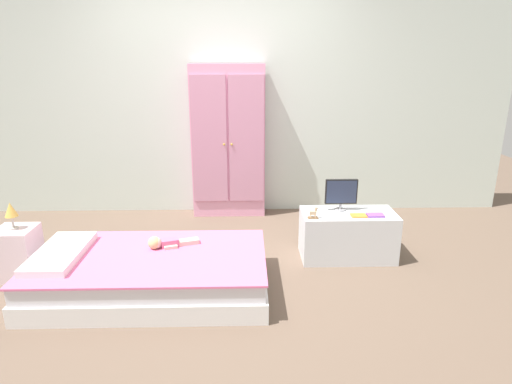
{
  "coord_description": "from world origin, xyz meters",
  "views": [
    {
      "loc": [
        0.27,
        -3.22,
        1.69
      ],
      "look_at": [
        0.36,
        0.32,
        0.59
      ],
      "focal_mm": 30.34,
      "sensor_mm": 36.0,
      "label": 1
    }
  ],
  "objects_px": {
    "doll": "(164,243)",
    "rocking_horse_toy": "(314,213)",
    "bed": "(152,273)",
    "book_purple": "(375,215)",
    "tv_stand": "(347,235)",
    "table_lamp": "(11,211)",
    "book_orange": "(359,216)",
    "wardrobe": "(228,142)",
    "tv_monitor": "(341,193)",
    "nightstand": "(18,253)"
  },
  "relations": [
    {
      "from": "doll",
      "to": "rocking_horse_toy",
      "type": "relative_size",
      "value": 3.71
    },
    {
      "from": "bed",
      "to": "book_purple",
      "type": "height_order",
      "value": "book_purple"
    },
    {
      "from": "tv_stand",
      "to": "table_lamp",
      "type": "bearing_deg",
      "value": -173.78
    },
    {
      "from": "book_purple",
      "to": "doll",
      "type": "bearing_deg",
      "value": -169.9
    },
    {
      "from": "tv_stand",
      "to": "book_orange",
      "type": "height_order",
      "value": "book_orange"
    },
    {
      "from": "tv_stand",
      "to": "book_orange",
      "type": "xyz_separation_m",
      "value": [
        0.06,
        -0.09,
        0.21
      ]
    },
    {
      "from": "doll",
      "to": "table_lamp",
      "type": "relative_size",
      "value": 1.78
    },
    {
      "from": "wardrobe",
      "to": "book_orange",
      "type": "relative_size",
      "value": 12.61
    },
    {
      "from": "bed",
      "to": "table_lamp",
      "type": "relative_size",
      "value": 7.96
    },
    {
      "from": "wardrobe",
      "to": "book_purple",
      "type": "bearing_deg",
      "value": -44.24
    },
    {
      "from": "doll",
      "to": "wardrobe",
      "type": "xyz_separation_m",
      "value": [
        0.45,
        1.55,
        0.5
      ]
    },
    {
      "from": "tv_monitor",
      "to": "book_purple",
      "type": "height_order",
      "value": "tv_monitor"
    },
    {
      "from": "table_lamp",
      "to": "book_orange",
      "type": "distance_m",
      "value": 2.78
    },
    {
      "from": "doll",
      "to": "nightstand",
      "type": "distance_m",
      "value": 1.19
    },
    {
      "from": "table_lamp",
      "to": "book_purple",
      "type": "relative_size",
      "value": 1.52
    },
    {
      "from": "wardrobe",
      "to": "book_orange",
      "type": "distance_m",
      "value": 1.73
    },
    {
      "from": "bed",
      "to": "tv_stand",
      "type": "relative_size",
      "value": 2.12
    },
    {
      "from": "table_lamp",
      "to": "tv_monitor",
      "type": "bearing_deg",
      "value": 7.82
    },
    {
      "from": "nightstand",
      "to": "book_purple",
      "type": "distance_m",
      "value": 2.92
    },
    {
      "from": "table_lamp",
      "to": "wardrobe",
      "type": "distance_m",
      "value": 2.2
    },
    {
      "from": "tv_stand",
      "to": "book_orange",
      "type": "distance_m",
      "value": 0.24
    },
    {
      "from": "bed",
      "to": "table_lamp",
      "type": "xyz_separation_m",
      "value": [
        -1.1,
        0.25,
        0.42
      ]
    },
    {
      "from": "book_orange",
      "to": "bed",
      "type": "bearing_deg",
      "value": -164.84
    },
    {
      "from": "tv_stand",
      "to": "rocking_horse_toy",
      "type": "bearing_deg",
      "value": -158.2
    },
    {
      "from": "rocking_horse_toy",
      "to": "book_orange",
      "type": "distance_m",
      "value": 0.39
    },
    {
      "from": "wardrobe",
      "to": "book_purple",
      "type": "distance_m",
      "value": 1.83
    },
    {
      "from": "nightstand",
      "to": "wardrobe",
      "type": "height_order",
      "value": "wardrobe"
    },
    {
      "from": "table_lamp",
      "to": "tv_monitor",
      "type": "distance_m",
      "value": 2.67
    },
    {
      "from": "doll",
      "to": "bed",
      "type": "bearing_deg",
      "value": -118.81
    },
    {
      "from": "bed",
      "to": "tv_monitor",
      "type": "xyz_separation_m",
      "value": [
        1.54,
        0.61,
        0.43
      ]
    },
    {
      "from": "tv_stand",
      "to": "wardrobe",
      "type": "bearing_deg",
      "value": 132.97
    },
    {
      "from": "bed",
      "to": "book_purple",
      "type": "relative_size",
      "value": 12.1
    },
    {
      "from": "book_orange",
      "to": "book_purple",
      "type": "distance_m",
      "value": 0.14
    },
    {
      "from": "rocking_horse_toy",
      "to": "bed",
      "type": "bearing_deg",
      "value": -162.16
    },
    {
      "from": "wardrobe",
      "to": "bed",
      "type": "bearing_deg",
      "value": -107.3
    },
    {
      "from": "table_lamp",
      "to": "tv_monitor",
      "type": "relative_size",
      "value": 0.77
    },
    {
      "from": "table_lamp",
      "to": "tv_monitor",
      "type": "xyz_separation_m",
      "value": [
        2.65,
        0.36,
        0.01
      ]
    },
    {
      "from": "rocking_horse_toy",
      "to": "nightstand",
      "type": "bearing_deg",
      "value": -176.04
    },
    {
      "from": "nightstand",
      "to": "book_purple",
      "type": "bearing_deg",
      "value": 4.02
    },
    {
      "from": "table_lamp",
      "to": "book_orange",
      "type": "height_order",
      "value": "table_lamp"
    },
    {
      "from": "doll",
      "to": "book_purple",
      "type": "bearing_deg",
      "value": 10.1
    },
    {
      "from": "book_purple",
      "to": "tv_stand",
      "type": "bearing_deg",
      "value": 155.9
    },
    {
      "from": "rocking_horse_toy",
      "to": "book_purple",
      "type": "bearing_deg",
      "value": 4.32
    },
    {
      "from": "bed",
      "to": "wardrobe",
      "type": "relative_size",
      "value": 1.05
    },
    {
      "from": "wardrobe",
      "to": "book_purple",
      "type": "xyz_separation_m",
      "value": [
        1.28,
        -1.24,
        -0.4
      ]
    },
    {
      "from": "tv_stand",
      "to": "tv_monitor",
      "type": "relative_size",
      "value": 2.89
    },
    {
      "from": "doll",
      "to": "wardrobe",
      "type": "height_order",
      "value": "wardrobe"
    },
    {
      "from": "nightstand",
      "to": "tv_stand",
      "type": "bearing_deg",
      "value": 6.22
    },
    {
      "from": "nightstand",
      "to": "tv_stand",
      "type": "xyz_separation_m",
      "value": [
        2.71,
        0.3,
        0.0
      ]
    },
    {
      "from": "wardrobe",
      "to": "tv_stand",
      "type": "distance_m",
      "value": 1.69
    }
  ]
}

